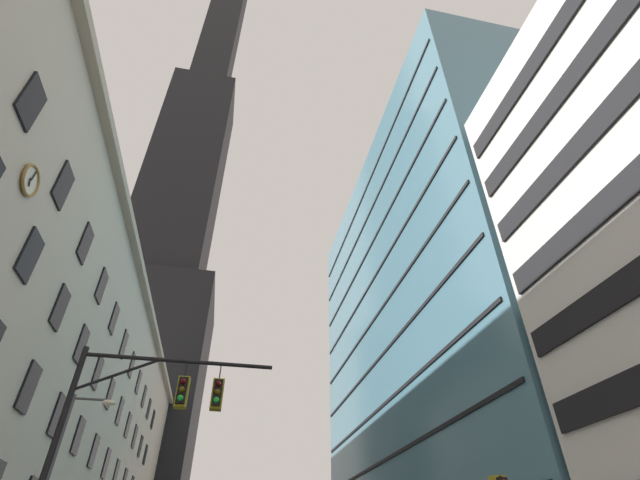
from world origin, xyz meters
TOP-DOWN VIEW (x-y plane):
  - station_building at (-18.98, 30.42)m, footprint 16.65×72.84m
  - dark_skyscraper at (-19.75, 79.33)m, footprint 25.12×25.12m
  - glass_office_midrise at (18.96, 25.59)m, footprint 16.02×38.68m
  - traffic_signal_mast at (-4.21, 5.85)m, footprint 6.72×0.63m
  - street_lamppost at (-7.81, 10.46)m, footprint 1.82×0.32m

SIDE VIEW (x-z plane):
  - street_lamppost at x=-7.81m, z-range 0.82..7.94m
  - traffic_signal_mast at x=-4.21m, z-range 1.68..9.13m
  - station_building at x=-18.98m, z-range -0.02..23.41m
  - glass_office_midrise at x=18.96m, z-range 0.00..40.18m
  - dark_skyscraper at x=-19.75m, z-range -44.10..182.85m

